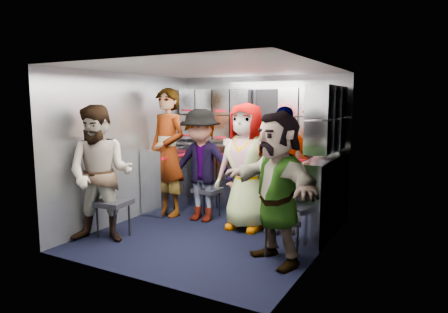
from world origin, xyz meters
The scene contains 29 objects.
floor centered at (0.00, 0.00, 0.00)m, with size 3.00×3.00×0.00m, color black.
wall_back centered at (0.00, 1.50, 1.05)m, with size 2.80×0.04×2.10m, color gray.
wall_left centered at (-1.40, 0.00, 1.05)m, with size 0.04×3.00×2.10m, color gray.
wall_right centered at (1.40, 0.00, 1.05)m, with size 0.04×3.00×2.10m, color gray.
ceiling centered at (0.00, 0.00, 2.10)m, with size 2.80×3.00×0.02m, color silver.
cart_bank_back centered at (0.00, 1.29, 0.49)m, with size 2.68×0.38×0.99m, color #A0A5B0.
cart_bank_left centered at (-1.19, 0.56, 0.49)m, with size 0.38×0.76×0.99m, color #A0A5B0.
counter centered at (0.00, 1.29, 1.01)m, with size 2.68×0.42×0.03m, color #B6B8BD.
locker_bank_back centered at (0.00, 1.35, 1.49)m, with size 2.68×0.28×0.82m, color #A0A5B0.
locker_bank_right centered at (1.25, 0.70, 1.49)m, with size 0.28×1.00×0.82m, color #A0A5B0.
right_cabinet centered at (1.25, 0.60, 0.50)m, with size 0.28×1.20×1.00m, color #A0A5B0.
coffee_niche centered at (0.18, 1.41, 1.47)m, with size 0.46×0.16×0.84m, color black, non-canonical shape.
red_latch_strip centered at (0.00, 1.09, 0.88)m, with size 2.60×0.02×0.03m, color #B50418.
jump_seat_near_left centered at (-1.05, -0.70, 0.42)m, with size 0.44×0.42×0.48m.
jump_seat_mid_left centered at (-0.45, 0.62, 0.39)m, with size 0.39×0.37×0.44m.
jump_seat_center centered at (0.27, 0.59, 0.37)m, with size 0.38×0.36×0.42m.
jump_seat_mid_right centered at (0.73, 0.72, 0.36)m, with size 0.43×0.42×0.41m.
jump_seat_near_right centered at (1.05, -0.27, 0.40)m, with size 0.49×0.48×0.45m.
attendant_standing centered at (-1.05, 0.46, 0.95)m, with size 0.69×0.46×1.90m, color black.
attendant_arc_a centered at (-1.05, -0.88, 0.83)m, with size 0.81×0.63×1.67m, color black.
attendant_arc_b centered at (-0.45, 0.44, 0.80)m, with size 1.04×0.60×1.60m, color black.
attendant_arc_c centered at (0.27, 0.41, 0.84)m, with size 0.83×0.54×1.69m, color black.
attendant_arc_d centered at (0.73, 0.54, 0.82)m, with size 0.96×0.40×1.65m, color black.
attendant_arc_e centered at (1.05, -0.45, 0.81)m, with size 1.50×0.48×1.62m, color black.
bottle_left centered at (-0.23, 1.24, 1.14)m, with size 0.06×0.06×0.23m, color white.
bottle_mid centered at (-0.36, 1.24, 1.17)m, with size 0.07×0.07×0.28m, color white.
bottle_right centered at (0.52, 1.24, 1.14)m, with size 0.07×0.07×0.23m, color white.
cup_left centered at (-0.47, 1.23, 1.07)m, with size 0.09×0.09×0.09m, color #CBBC8F.
cup_right centered at (0.58, 1.23, 1.08)m, with size 0.08×0.08×0.11m, color #CBBC8F.
Camera 1 is at (2.53, -4.31, 1.71)m, focal length 32.00 mm.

